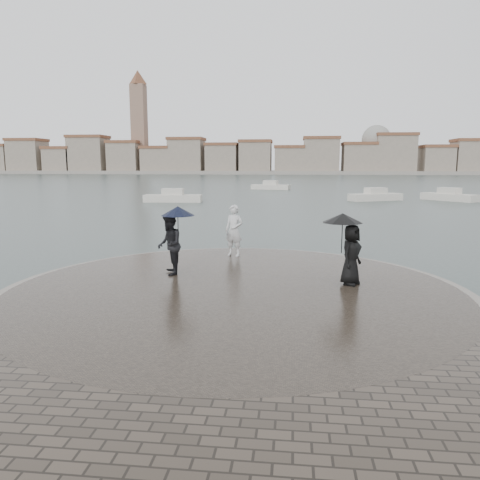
# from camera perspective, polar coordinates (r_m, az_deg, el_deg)

# --- Properties ---
(ground) EXTENTS (400.00, 400.00, 0.00)m
(ground) POSITION_cam_1_polar(r_m,az_deg,el_deg) (9.36, -3.40, -13.59)
(ground) COLOR #2B3835
(ground) RESTS_ON ground
(kerb_ring) EXTENTS (12.50, 12.50, 0.32)m
(kerb_ring) POSITION_cam_1_polar(r_m,az_deg,el_deg) (12.58, -0.67, -6.76)
(kerb_ring) COLOR gray
(kerb_ring) RESTS_ON ground
(quay_tip) EXTENTS (11.90, 11.90, 0.36)m
(quay_tip) POSITION_cam_1_polar(r_m,az_deg,el_deg) (12.57, -0.67, -6.67)
(quay_tip) COLOR #2D261E
(quay_tip) RESTS_ON ground
(statue) EXTENTS (0.78, 0.64, 1.84)m
(statue) POSITION_cam_1_polar(r_m,az_deg,el_deg) (16.71, -0.73, 1.17)
(statue) COLOR silver
(statue) RESTS_ON quay_tip
(visitor_left) EXTENTS (1.21, 1.13, 2.04)m
(visitor_left) POSITION_cam_1_polar(r_m,az_deg,el_deg) (14.00, -8.39, 0.29)
(visitor_left) COLOR black
(visitor_left) RESTS_ON quay_tip
(visitor_right) EXTENTS (1.24, 1.14, 1.95)m
(visitor_right) POSITION_cam_1_polar(r_m,az_deg,el_deg) (13.05, 13.08, -0.39)
(visitor_right) COLOR black
(visitor_right) RESTS_ON quay_tip
(far_skyline) EXTENTS (260.00, 20.00, 37.00)m
(far_skyline) POSITION_cam_1_polar(r_m,az_deg,el_deg) (169.39, 3.88, 9.91)
(far_skyline) COLOR gray
(far_skyline) RESTS_ON ground
(boats) EXTENTS (32.14, 25.69, 1.50)m
(boats) POSITION_cam_1_polar(r_m,az_deg,el_deg) (52.16, 8.96, 5.58)
(boats) COLOR beige
(boats) RESTS_ON ground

